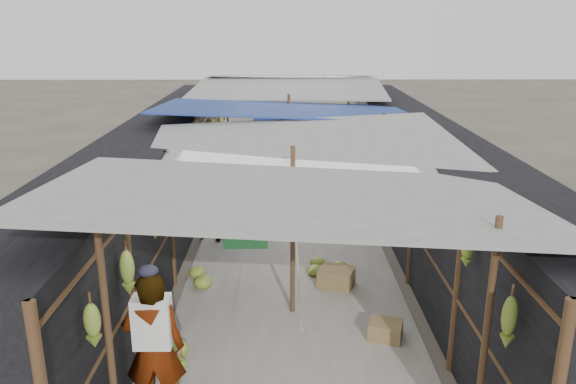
{
  "coord_description": "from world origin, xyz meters",
  "views": [
    {
      "loc": [
        -0.13,
        -4.71,
        4.25
      ],
      "look_at": [
        -0.05,
        5.24,
        1.25
      ],
      "focal_mm": 35.0,
      "sensor_mm": 36.0,
      "label": 1
    }
  ],
  "objects_px": {
    "crate_near": "(336,278)",
    "vendor_seated": "(336,169)",
    "black_basin": "(346,172)",
    "vendor_elderly": "(154,348)",
    "shopper_blue": "(234,200)"
  },
  "relations": [
    {
      "from": "crate_near",
      "to": "vendor_seated",
      "type": "relative_size",
      "value": 0.58
    },
    {
      "from": "crate_near",
      "to": "black_basin",
      "type": "relative_size",
      "value": 1.01
    },
    {
      "from": "crate_near",
      "to": "vendor_elderly",
      "type": "xyz_separation_m",
      "value": [
        -2.27,
        -3.26,
        0.73
      ]
    },
    {
      "from": "black_basin",
      "to": "vendor_seated",
      "type": "xyz_separation_m",
      "value": [
        -0.42,
        -1.17,
        0.39
      ]
    },
    {
      "from": "vendor_elderly",
      "to": "shopper_blue",
      "type": "height_order",
      "value": "vendor_elderly"
    },
    {
      "from": "black_basin",
      "to": "shopper_blue",
      "type": "height_order",
      "value": "shopper_blue"
    },
    {
      "from": "crate_near",
      "to": "vendor_seated",
      "type": "bearing_deg",
      "value": 105.95
    },
    {
      "from": "black_basin",
      "to": "shopper_blue",
      "type": "xyz_separation_m",
      "value": [
        -2.83,
        -5.04,
        0.77
      ]
    },
    {
      "from": "crate_near",
      "to": "black_basin",
      "type": "height_order",
      "value": "crate_near"
    },
    {
      "from": "crate_near",
      "to": "black_basin",
      "type": "bearing_deg",
      "value": 103.49
    },
    {
      "from": "vendor_elderly",
      "to": "crate_near",
      "type": "bearing_deg",
      "value": -129.2
    },
    {
      "from": "black_basin",
      "to": "vendor_elderly",
      "type": "height_order",
      "value": "vendor_elderly"
    },
    {
      "from": "black_basin",
      "to": "shopper_blue",
      "type": "relative_size",
      "value": 0.32
    },
    {
      "from": "crate_near",
      "to": "shopper_blue",
      "type": "relative_size",
      "value": 0.33
    },
    {
      "from": "shopper_blue",
      "to": "vendor_seated",
      "type": "distance_m",
      "value": 4.58
    }
  ]
}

